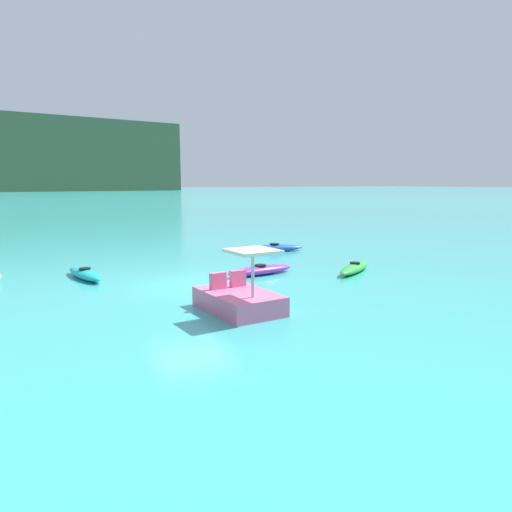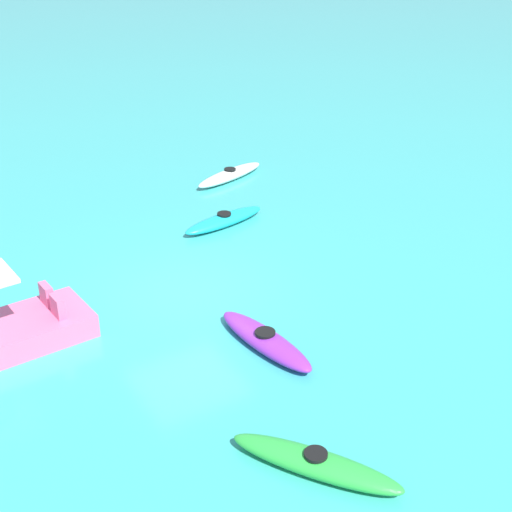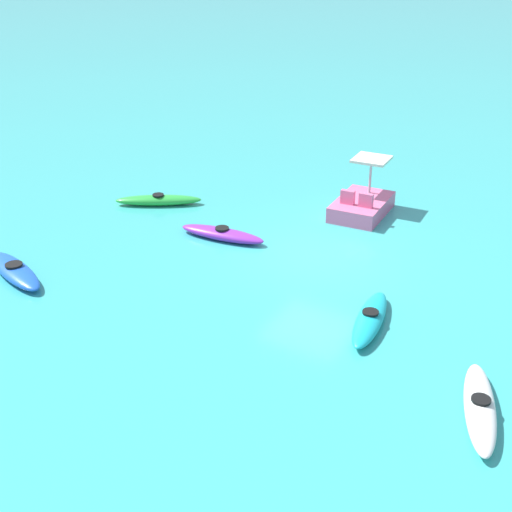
{
  "view_description": "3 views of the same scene",
  "coord_description": "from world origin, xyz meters",
  "views": [
    {
      "loc": [
        -5.11,
        -14.04,
        3.27
      ],
      "look_at": [
        2.42,
        0.02,
        0.76
      ],
      "focal_mm": 32.89,
      "sensor_mm": 36.0,
      "label": 1
    },
    {
      "loc": [
        12.69,
        -5.96,
        7.91
      ],
      "look_at": [
        0.16,
        1.86,
        0.53
      ],
      "focal_mm": 49.2,
      "sensor_mm": 36.0,
      "label": 2
    },
    {
      "loc": [
        -7.72,
        16.09,
        8.65
      ],
      "look_at": [
        1.02,
        1.47,
        0.33
      ],
      "focal_mm": 48.98,
      "sensor_mm": 36.0,
      "label": 3
    }
  ],
  "objects": [
    {
      "name": "ground_plane",
      "position": [
        0.0,
        0.0,
        0.0
      ],
      "size": [
        600.0,
        600.0,
        0.0
      ],
      "primitive_type": "plane",
      "color": "#38ADA8"
    },
    {
      "name": "kayak_purple",
      "position": [
        2.82,
        0.42,
        0.16
      ],
      "size": [
        2.75,
        0.93,
        0.37
      ],
      "color": "purple",
      "rests_on": "ground_plane"
    },
    {
      "name": "kayak_white",
      "position": [
        -5.9,
        4.66,
        0.16
      ],
      "size": [
        1.47,
        2.93,
        0.37
      ],
      "color": "white",
      "rests_on": "ground_plane"
    },
    {
      "name": "kayak_cyan",
      "position": [
        -2.82,
        2.69,
        0.16
      ],
      "size": [
        1.09,
        2.73,
        0.37
      ],
      "color": "#19B7C6",
      "rests_on": "ground_plane"
    },
    {
      "name": "kayak_green",
      "position": [
        6.13,
        -0.78,
        0.16
      ],
      "size": [
        2.7,
        2.02,
        0.37
      ],
      "color": "green",
      "rests_on": "ground_plane"
    },
    {
      "name": "kayak_blue",
      "position": [
        6.24,
        5.24,
        0.16
      ],
      "size": [
        2.85,
        1.62,
        0.37
      ],
      "color": "blue",
      "rests_on": "ground_plane"
    },
    {
      "name": "pedal_boat_pink",
      "position": [
        0.04,
        -3.51,
        0.34
      ],
      "size": [
        1.67,
        2.54,
        1.68
      ],
      "color": "pink",
      "rests_on": "ground_plane"
    }
  ]
}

